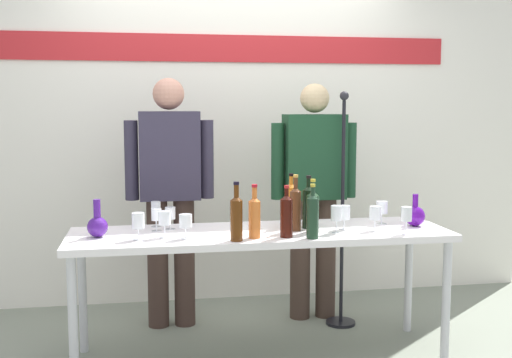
{
  "coord_description": "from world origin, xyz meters",
  "views": [
    {
      "loc": [
        -0.66,
        -3.59,
        1.5
      ],
      "look_at": [
        0.0,
        0.15,
        1.05
      ],
      "focal_mm": 44.72,
      "sensor_mm": 36.0,
      "label": 1
    }
  ],
  "objects": [
    {
      "name": "wine_glass_right_1",
      "position": [
        0.8,
        -0.23,
        0.87
      ],
      "size": [
        0.06,
        0.06,
        0.16
      ],
      "color": "white",
      "rests_on": "display_table"
    },
    {
      "name": "wine_bottle_0",
      "position": [
        0.24,
        -0.25,
        0.89
      ],
      "size": [
        0.07,
        0.07,
        0.3
      ],
      "color": "#1A3522",
      "rests_on": "display_table"
    },
    {
      "name": "wine_glass_left_4",
      "position": [
        -0.56,
        -0.08,
        0.87
      ],
      "size": [
        0.07,
        0.07,
        0.15
      ],
      "color": "white",
      "rests_on": "display_table"
    },
    {
      "name": "wine_glass_right_4",
      "position": [
        0.78,
        0.09,
        0.86
      ],
      "size": [
        0.07,
        0.07,
        0.14
      ],
      "color": "white",
      "rests_on": "display_table"
    },
    {
      "name": "wine_bottle_4",
      "position": [
        0.3,
        0.04,
        0.9
      ],
      "size": [
        0.07,
        0.07,
        0.32
      ],
      "color": "black",
      "rests_on": "display_table"
    },
    {
      "name": "wine_bottle_1",
      "position": [
        0.21,
        0.12,
        0.9
      ],
      "size": [
        0.07,
        0.07,
        0.32
      ],
      "color": "orange",
      "rests_on": "display_table"
    },
    {
      "name": "presenter_left",
      "position": [
        -0.49,
        0.65,
        0.95
      ],
      "size": [
        0.59,
        0.22,
        1.67
      ],
      "color": "#3E2C25",
      "rests_on": "ground"
    },
    {
      "name": "back_wall",
      "position": [
        0.0,
        1.25,
        1.5
      ],
      "size": [
        4.76,
        0.11,
        3.0
      ],
      "color": "white",
      "rests_on": "ground"
    },
    {
      "name": "wine_glass_left_5",
      "position": [
        -0.6,
        0.24,
        0.87
      ],
      "size": [
        0.06,
        0.06,
        0.15
      ],
      "color": "white",
      "rests_on": "display_table"
    },
    {
      "name": "display_table",
      "position": [
        0.0,
        0.0,
        0.7
      ],
      "size": [
        2.21,
        0.63,
        0.76
      ],
      "color": "white",
      "rests_on": "ground"
    },
    {
      "name": "ground_plane",
      "position": [
        0.0,
        0.0,
        0.0
      ],
      "size": [
        10.0,
        10.0,
        0.0
      ],
      "primitive_type": "plane",
      "color": "gray"
    },
    {
      "name": "wine_glass_right_0",
      "position": [
        0.5,
        -0.03,
        0.86
      ],
      "size": [
        0.07,
        0.07,
        0.14
      ],
      "color": "white",
      "rests_on": "display_table"
    },
    {
      "name": "decanter_blue_left",
      "position": [
        -0.92,
        -0.01,
        0.83
      ],
      "size": [
        0.11,
        0.11,
        0.21
      ],
      "color": "#471A85",
      "rests_on": "display_table"
    },
    {
      "name": "wine_glass_left_0",
      "position": [
        -0.52,
        0.14,
        0.86
      ],
      "size": [
        0.06,
        0.06,
        0.13
      ],
      "color": "white",
      "rests_on": "display_table"
    },
    {
      "name": "microphone_stand",
      "position": [
        0.65,
        0.47,
        0.53
      ],
      "size": [
        0.2,
        0.2,
        1.58
      ],
      "color": "black",
      "rests_on": "ground"
    },
    {
      "name": "presenter_right",
      "position": [
        0.49,
        0.65,
        0.94
      ],
      "size": [
        0.6,
        0.22,
        1.64
      ],
      "color": "#413027",
      "rests_on": "ground"
    },
    {
      "name": "wine_glass_left_2",
      "position": [
        -0.44,
        -0.14,
        0.86
      ],
      "size": [
        0.07,
        0.07,
        0.14
      ],
      "color": "white",
      "rests_on": "display_table"
    },
    {
      "name": "wine_bottle_5",
      "position": [
        -0.07,
        -0.19,
        0.89
      ],
      "size": [
        0.07,
        0.07,
        0.3
      ],
      "color": "orange",
      "rests_on": "display_table"
    },
    {
      "name": "wine_bottle_3",
      "position": [
        0.11,
        -0.19,
        0.89
      ],
      "size": [
        0.07,
        0.07,
        0.29
      ],
      "color": "#350D07",
      "rests_on": "display_table"
    },
    {
      "name": "wine_glass_right_3",
      "position": [
        0.66,
        -0.1,
        0.86
      ],
      "size": [
        0.06,
        0.06,
        0.14
      ],
      "color": "white",
      "rests_on": "display_table"
    },
    {
      "name": "wine_bottle_6",
      "position": [
        0.2,
        -0.02,
        0.9
      ],
      "size": [
        0.07,
        0.07,
        0.33
      ],
      "color": "#542D17",
      "rests_on": "display_table"
    },
    {
      "name": "wine_glass_right_2",
      "position": [
        0.42,
        -0.13,
        0.88
      ],
      "size": [
        0.06,
        0.06,
        0.16
      ],
      "color": "white",
      "rests_on": "display_table"
    },
    {
      "name": "wine_glass_left_1",
      "position": [
        -0.6,
        0.1,
        0.86
      ],
      "size": [
        0.06,
        0.06,
        0.13
      ],
      "color": "white",
      "rests_on": "display_table"
    },
    {
      "name": "wine_glass_left_3",
      "position": [
        -0.7,
        -0.12,
        0.87
      ],
      "size": [
        0.07,
        0.07,
        0.15
      ],
      "color": "white",
      "rests_on": "display_table"
    },
    {
      "name": "decanter_blue_right",
      "position": [
        0.95,
        -0.01,
        0.83
      ],
      "size": [
        0.12,
        0.12,
        0.2
      ],
      "color": "#530F8E",
      "rests_on": "display_table"
    },
    {
      "name": "wine_bottle_7",
      "position": [
        0.29,
        -0.08,
        0.89
      ],
      "size": [
        0.07,
        0.07,
        0.31
      ],
      "color": "#1F3D23",
      "rests_on": "display_table"
    },
    {
      "name": "wine_bottle_2",
      "position": [
        -0.18,
        -0.24,
        0.9
      ],
      "size": [
        0.07,
        0.07,
        0.32
      ],
      "color": "#50270A",
      "rests_on": "display_table"
    }
  ]
}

